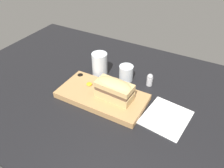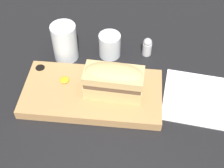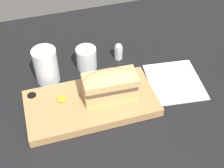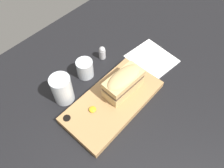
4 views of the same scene
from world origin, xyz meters
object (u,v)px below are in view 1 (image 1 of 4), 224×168
(water_glass, at_px, (100,66))
(napkin, at_px, (166,117))
(sandwich, at_px, (114,89))
(salt_shaker, at_px, (150,80))
(serving_board, at_px, (102,96))
(wine_glass, at_px, (126,74))

(water_glass, distance_m, napkin, 0.42)
(sandwich, height_order, salt_shaker, sandwich)
(serving_board, relative_size, wine_glass, 5.02)
(sandwich, bearing_deg, water_glass, 136.92)
(wine_glass, relative_size, napkin, 0.37)
(sandwich, relative_size, water_glass, 1.35)
(water_glass, relative_size, napkin, 0.57)
(serving_board, relative_size, napkin, 1.86)
(wine_glass, bearing_deg, water_glass, -170.43)
(water_glass, height_order, salt_shaker, water_glass)
(napkin, bearing_deg, salt_shaker, 129.03)
(napkin, xyz_separation_m, salt_shaker, (-0.14, 0.17, 0.03))
(wine_glass, bearing_deg, sandwich, -80.47)
(serving_board, bearing_deg, wine_glass, 80.17)
(napkin, distance_m, salt_shaker, 0.22)
(wine_glass, bearing_deg, serving_board, -99.83)
(serving_board, relative_size, salt_shaker, 6.20)
(sandwich, xyz_separation_m, wine_glass, (-0.03, 0.18, -0.04))
(salt_shaker, bearing_deg, napkin, -50.97)
(serving_board, relative_size, sandwich, 2.40)
(water_glass, bearing_deg, serving_board, -56.08)
(serving_board, xyz_separation_m, napkin, (0.29, 0.02, -0.01))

